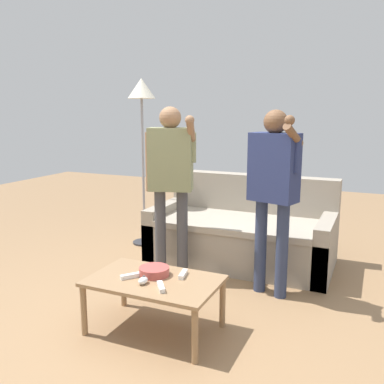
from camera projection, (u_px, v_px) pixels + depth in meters
name	position (u px, v px, depth m)	size (l,w,h in m)	color
ground_plane	(169.00, 320.00, 3.19)	(12.00, 12.00, 0.00)	#93704C
couch	(243.00, 233.00, 4.41)	(1.83, 0.94, 0.87)	#9E9384
coffee_table	(154.00, 285.00, 2.97)	(0.91, 0.57, 0.39)	#997551
snack_bowl	(154.00, 271.00, 3.03)	(0.22, 0.22, 0.06)	#B24C47
game_remote_nunchuk	(143.00, 280.00, 2.88)	(0.06, 0.09, 0.05)	white
floor_lamp	(142.00, 104.00, 4.74)	(0.31, 0.31, 1.91)	#2D2D33
player_right	(273.00, 181.00, 3.47)	(0.45, 0.41, 1.56)	#2D3856
player_left	(171.00, 172.00, 3.87)	(0.51, 0.32, 1.59)	#47474C
game_remote_wand_near	(161.00, 287.00, 2.80)	(0.12, 0.14, 0.03)	white
game_remote_wand_far	(131.00, 276.00, 2.99)	(0.12, 0.14, 0.03)	white
game_remote_wand_spare	(183.00, 274.00, 3.01)	(0.07, 0.15, 0.03)	white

